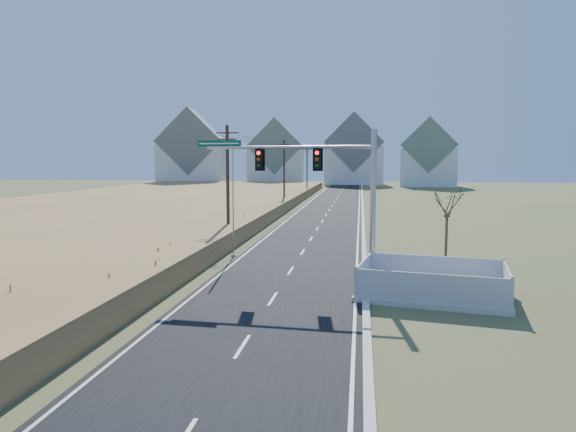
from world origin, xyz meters
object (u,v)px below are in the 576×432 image
at_px(fence_enclosure, 432,290).
at_px(bare_tree, 447,202).
at_px(traffic_signal_mast, 336,189).
at_px(flagpole, 233,211).
at_px(open_sign, 388,296).

height_order(fence_enclosure, bare_tree, bare_tree).
height_order(traffic_signal_mast, flagpole, traffic_signal_mast).
relative_size(open_sign, flagpole, 0.08).
bearing_deg(fence_enclosure, open_sign, -134.85).
distance_m(fence_enclosure, bare_tree, 6.75).
relative_size(fence_enclosure, open_sign, 12.58).
height_order(fence_enclosure, flagpole, flagpole).
bearing_deg(bare_tree, open_sign, -116.90).
distance_m(open_sign, flagpole, 13.83).
xyz_separation_m(fence_enclosure, open_sign, (-2.07, -1.45, 0.02)).
height_order(open_sign, bare_tree, bare_tree).
height_order(traffic_signal_mast, fence_enclosure, traffic_signal_mast).
bearing_deg(bare_tree, traffic_signal_mast, -157.30).
bearing_deg(flagpole, bare_tree, -12.22).
distance_m(open_sign, bare_tree, 8.58).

